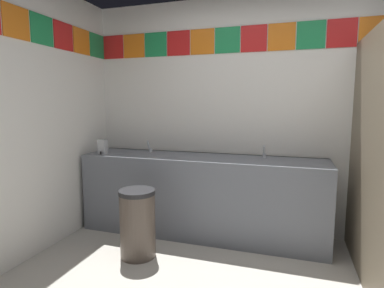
{
  "coord_description": "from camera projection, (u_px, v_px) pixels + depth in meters",
  "views": [
    {
      "loc": [
        0.13,
        -1.68,
        1.39
      ],
      "look_at": [
        -0.76,
        1.09,
        1.01
      ],
      "focal_mm": 29.11,
      "sensor_mm": 36.0,
      "label": 1
    }
  ],
  "objects": [
    {
      "name": "wall_back",
      "position": [
        279.0,
        116.0,
        3.27
      ],
      "size": [
        4.14,
        0.09,
        2.5
      ],
      "color": "white",
      "rests_on": "ground_plane"
    },
    {
      "name": "vanity_counter",
      "position": [
        201.0,
        195.0,
        3.3
      ],
      "size": [
        2.54,
        0.57,
        0.84
      ],
      "color": "slate",
      "rests_on": "ground_plane"
    },
    {
      "name": "faucet_left",
      "position": [
        150.0,
        148.0,
        3.51
      ],
      "size": [
        0.04,
        0.1,
        0.14
      ],
      "color": "silver",
      "rests_on": "vanity_counter"
    },
    {
      "name": "faucet_right",
      "position": [
        264.0,
        153.0,
        3.13
      ],
      "size": [
        0.04,
        0.1,
        0.14
      ],
      "color": "silver",
      "rests_on": "vanity_counter"
    },
    {
      "name": "soap_dispenser",
      "position": [
        103.0,
        147.0,
        3.4
      ],
      "size": [
        0.09,
        0.09,
        0.16
      ],
      "color": "#B7BABF",
      "rests_on": "vanity_counter"
    },
    {
      "name": "trash_bin",
      "position": [
        138.0,
        223.0,
        2.81
      ],
      "size": [
        0.33,
        0.33,
        0.62
      ],
      "color": "brown",
      "rests_on": "ground_plane"
    }
  ]
}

